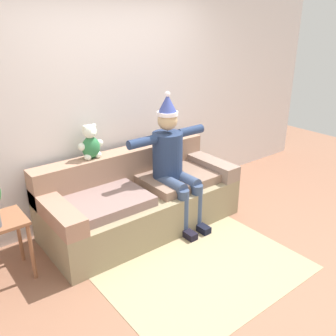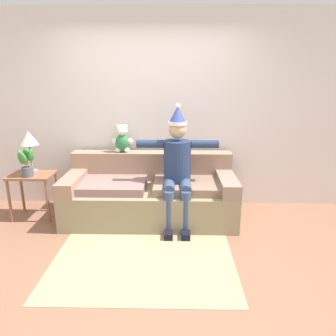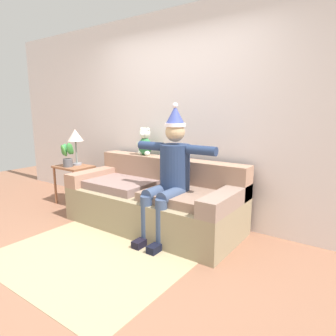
# 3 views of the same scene
# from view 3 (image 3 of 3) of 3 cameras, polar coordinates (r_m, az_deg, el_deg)

# --- Properties ---
(ground_plane) EXTENTS (10.00, 10.00, 0.00)m
(ground_plane) POSITION_cam_3_polar(r_m,az_deg,el_deg) (3.16, -14.15, -16.18)
(ground_plane) COLOR #8F6048
(back_wall) EXTENTS (7.00, 0.10, 2.70)m
(back_wall) POSITION_cam_3_polar(r_m,az_deg,el_deg) (3.98, 2.25, 9.97)
(back_wall) COLOR silver
(back_wall) RESTS_ON ground_plane
(couch) EXTENTS (2.18, 0.95, 0.82)m
(couch) POSITION_cam_3_polar(r_m,az_deg,el_deg) (3.70, -2.59, -6.27)
(couch) COLOR gray
(couch) RESTS_ON ground_plane
(person_seated) EXTENTS (1.02, 0.77, 1.51)m
(person_seated) POSITION_cam_3_polar(r_m,az_deg,el_deg) (3.26, 0.43, -0.65)
(person_seated) COLOR navy
(person_seated) RESTS_ON ground_plane
(teddy_bear) EXTENTS (0.29, 0.17, 0.38)m
(teddy_bear) POSITION_cam_3_polar(r_m,az_deg,el_deg) (4.04, -4.52, 4.90)
(teddy_bear) COLOR #307A46
(teddy_bear) RESTS_ON couch
(side_table) EXTENTS (0.55, 0.41, 0.60)m
(side_table) POSITION_cam_3_polar(r_m,az_deg,el_deg) (4.73, -17.82, -0.85)
(side_table) COLOR #945D3E
(side_table) RESTS_ON ground_plane
(table_lamp) EXTENTS (0.24, 0.24, 0.55)m
(table_lamp) POSITION_cam_3_polar(r_m,az_deg,el_deg) (4.71, -17.56, 5.78)
(table_lamp) COLOR gray
(table_lamp) RESTS_ON side_table
(potted_plant) EXTENTS (0.23, 0.22, 0.38)m
(potted_plant) POSITION_cam_3_polar(r_m,az_deg,el_deg) (4.63, -18.96, 2.56)
(potted_plant) COLOR #55565D
(potted_plant) RESTS_ON side_table
(area_rug) EXTENTS (1.86, 1.40, 0.01)m
(area_rug) POSITION_cam_3_polar(r_m,az_deg,el_deg) (3.11, -15.32, -16.60)
(area_rug) COLOR tan
(area_rug) RESTS_ON ground_plane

